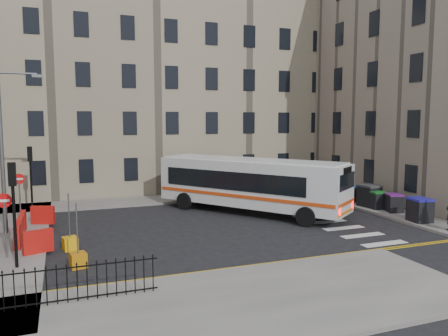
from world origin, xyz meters
TOP-DOWN VIEW (x-y plane):
  - ground at (0.00, 0.00)m, footprint 120.00×120.00m
  - pavement_north at (-6.00, 8.60)m, footprint 36.00×3.20m
  - pavement_east at (9.00, 4.00)m, footprint 2.40×26.00m
  - pavement_sw at (-7.00, -10.00)m, footprint 20.00×6.00m
  - terrace_north at (-7.00, 15.50)m, footprint 38.30×10.80m
  - corner_east at (19.00, 5.00)m, footprint 17.80×24.30m
  - traffic_light_nw at (-12.00, 6.50)m, footprint 0.28×0.22m
  - traffic_light_sw at (-12.00, -4.00)m, footprint 0.28×0.22m
  - streetlamp at (-13.00, 2.00)m, footprint 0.50×0.22m
  - no_entry_north at (-12.50, 4.50)m, footprint 0.60×0.08m
  - no_entry_south at (-12.50, -2.50)m, footprint 0.60×0.08m
  - roadworks_barriers at (-11.84, 0.50)m, footprint 1.66×6.26m
  - iron_railings at (-11.25, -8.20)m, footprint 7.80×0.04m
  - bus at (0.78, 2.53)m, footprint 9.48×11.52m
  - wheelie_bin_a at (8.55, -3.53)m, footprint 1.20×1.33m
  - wheelie_bin_b at (9.05, -0.94)m, footprint 1.19×1.27m
  - wheelie_bin_c at (8.73, 0.27)m, footprint 0.97×1.09m
  - wheelie_bin_d at (8.78, 1.07)m, footprint 1.26×1.41m
  - wheelie_bin_e at (8.59, 2.94)m, footprint 1.00×1.12m
  - bollard_yellow at (-10.00, -1.82)m, footprint 0.72×0.72m
  - bollard_chevron at (-9.75, -4.42)m, footprint 0.70×0.70m

SIDE VIEW (x-z plane):
  - ground at x=0.00m, z-range 0.00..0.00m
  - pavement_north at x=-6.00m, z-range 0.00..0.15m
  - pavement_east at x=9.00m, z-range 0.00..0.15m
  - pavement_sw at x=-7.00m, z-range 0.00..0.15m
  - bollard_yellow at x=-10.00m, z-range 0.00..0.60m
  - bollard_chevron at x=-9.75m, z-range 0.00..0.60m
  - roadworks_barriers at x=-11.84m, z-range 0.15..1.15m
  - wheelie_bin_c at x=8.73m, z-range 0.15..1.28m
  - wheelie_bin_b at x=9.05m, z-range 0.15..1.29m
  - wheelie_bin_e at x=8.59m, z-range 0.15..1.30m
  - iron_railings at x=-11.25m, z-range 0.15..1.35m
  - wheelie_bin_a at x=8.55m, z-range 0.16..1.49m
  - wheelie_bin_d at x=8.78m, z-range 0.16..1.58m
  - bus at x=0.78m, z-range 0.26..3.60m
  - no_entry_north at x=-12.50m, z-range 0.58..3.58m
  - no_entry_south at x=-12.50m, z-range 0.58..3.58m
  - traffic_light_nw at x=-12.00m, z-range 0.82..4.92m
  - traffic_light_sw at x=-12.00m, z-range 0.82..4.92m
  - streetlamp at x=-13.00m, z-range 0.27..8.41m
  - terrace_north at x=-7.00m, z-range 0.02..17.22m
  - corner_east at x=19.00m, z-range 0.02..19.22m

